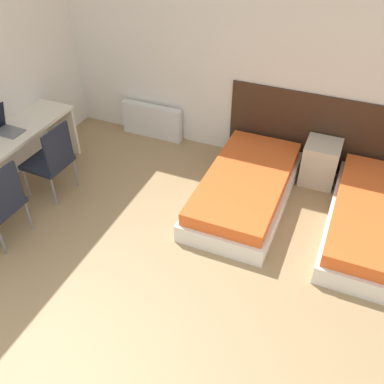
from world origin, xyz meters
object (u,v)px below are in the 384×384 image
object	(u,v)px
bed_near_door	(375,221)
chair_near_laptop	(51,159)
laptop	(5,126)
bed_near_window	(245,188)
nightstand	(320,162)

from	to	relation	value
bed_near_door	chair_near_laptop	distance (m)	3.67
chair_near_laptop	laptop	size ratio (longest dim) A/B	2.83
bed_near_door	laptop	world-z (taller)	laptop
bed_near_window	bed_near_door	xyz separation A→B (m)	(1.45, 0.00, 0.00)
chair_near_laptop	nightstand	bearing A→B (deg)	29.12
bed_near_window	chair_near_laptop	xyz separation A→B (m)	(-2.14, -0.73, 0.31)
laptop	bed_near_door	bearing A→B (deg)	11.73
bed_near_window	chair_near_laptop	bearing A→B (deg)	-161.23
bed_near_window	bed_near_door	size ratio (longest dim) A/B	1.00
bed_near_window	nightstand	xyz separation A→B (m)	(0.72, 0.74, 0.09)
bed_near_door	laptop	bearing A→B (deg)	-169.83
chair_near_laptop	laptop	world-z (taller)	laptop
bed_near_window	bed_near_door	world-z (taller)	same
bed_near_window	laptop	distance (m)	2.86
chair_near_laptop	bed_near_door	bearing A→B (deg)	13.42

